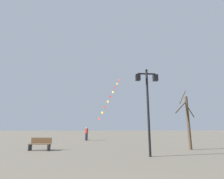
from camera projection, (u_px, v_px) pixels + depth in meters
name	position (u px, v px, depth m)	size (l,w,h in m)	color
ground_plane	(96.00, 141.00, 20.94)	(160.00, 160.00, 0.00)	#756B5B
twin_lantern_lamp_post	(147.00, 94.00, 10.49)	(1.40, 0.28, 5.24)	black
kite_train	(109.00, 100.00, 29.65)	(5.55, 9.17, 11.30)	brown
kite_flyer	(86.00, 133.00, 22.17)	(0.43, 0.61, 1.71)	#1E1E2D
bare_tree	(188.00, 120.00, 13.22)	(2.05, 1.33, 4.51)	#423323
park_bench	(40.00, 144.00, 12.42)	(1.66, 0.75, 0.89)	brown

